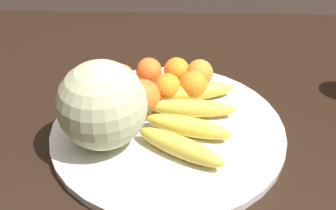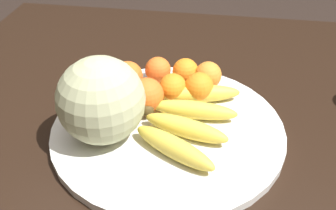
{
  "view_description": "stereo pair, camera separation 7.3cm",
  "coord_description": "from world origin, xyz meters",
  "px_view_note": "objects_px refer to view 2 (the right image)",
  "views": [
    {
      "loc": [
        -0.05,
        -0.62,
        1.24
      ],
      "look_at": [
        -0.07,
        -0.02,
        0.81
      ],
      "focal_mm": 42.0,
      "sensor_mm": 36.0,
      "label": 1
    },
    {
      "loc": [
        0.02,
        -0.61,
        1.24
      ],
      "look_at": [
        -0.07,
        -0.02,
        0.81
      ],
      "focal_mm": 42.0,
      "sensor_mm": 36.0,
      "label": 2
    }
  ],
  "objects_px": {
    "banana_bunch": "(188,119)",
    "orange_front_right": "(158,70)",
    "orange_mid_center": "(208,75)",
    "orange_side_extra": "(185,71)",
    "fruit_bowl": "(168,129)",
    "melon": "(101,100)",
    "orange_front_left": "(173,87)",
    "kitchen_table": "(203,162)",
    "orange_back_left": "(128,76)",
    "orange_back_right": "(199,87)",
    "produce_tag": "(172,113)",
    "orange_top_small": "(147,95)"
  },
  "relations": [
    {
      "from": "orange_back_right",
      "to": "banana_bunch",
      "type": "bearing_deg",
      "value": -97.1
    },
    {
      "from": "kitchen_table",
      "to": "orange_back_left",
      "type": "xyz_separation_m",
      "value": [
        -0.18,
        0.1,
        0.14
      ]
    },
    {
      "from": "kitchen_table",
      "to": "fruit_bowl",
      "type": "xyz_separation_m",
      "value": [
        -0.07,
        -0.02,
        0.1
      ]
    },
    {
      "from": "fruit_bowl",
      "to": "orange_mid_center",
      "type": "bearing_deg",
      "value": 66.94
    },
    {
      "from": "produce_tag",
      "to": "melon",
      "type": "bearing_deg",
      "value": -165.13
    },
    {
      "from": "orange_back_right",
      "to": "orange_top_small",
      "type": "relative_size",
      "value": 0.88
    },
    {
      "from": "orange_front_right",
      "to": "produce_tag",
      "type": "bearing_deg",
      "value": -66.97
    },
    {
      "from": "melon",
      "to": "orange_front_left",
      "type": "xyz_separation_m",
      "value": [
        0.11,
        0.14,
        -0.05
      ]
    },
    {
      "from": "fruit_bowl",
      "to": "orange_front_left",
      "type": "height_order",
      "value": "orange_front_left"
    },
    {
      "from": "orange_front_right",
      "to": "kitchen_table",
      "type": "bearing_deg",
      "value": -49.11
    },
    {
      "from": "banana_bunch",
      "to": "orange_back_left",
      "type": "relative_size",
      "value": 4.11
    },
    {
      "from": "orange_front_left",
      "to": "orange_back_left",
      "type": "height_order",
      "value": "orange_back_left"
    },
    {
      "from": "fruit_bowl",
      "to": "orange_back_left",
      "type": "xyz_separation_m",
      "value": [
        -0.11,
        0.12,
        0.04
      ]
    },
    {
      "from": "orange_front_right",
      "to": "produce_tag",
      "type": "distance_m",
      "value": 0.13
    },
    {
      "from": "orange_front_left",
      "to": "orange_back_left",
      "type": "relative_size",
      "value": 0.9
    },
    {
      "from": "orange_front_right",
      "to": "orange_top_small",
      "type": "relative_size",
      "value": 0.83
    },
    {
      "from": "orange_back_left",
      "to": "orange_side_extra",
      "type": "xyz_separation_m",
      "value": [
        0.12,
        0.05,
        -0.0
      ]
    },
    {
      "from": "orange_front_left",
      "to": "melon",
      "type": "bearing_deg",
      "value": -128.12
    },
    {
      "from": "orange_front_left",
      "to": "orange_mid_center",
      "type": "relative_size",
      "value": 0.99
    },
    {
      "from": "orange_front_right",
      "to": "orange_side_extra",
      "type": "bearing_deg",
      "value": 3.01
    },
    {
      "from": "fruit_bowl",
      "to": "orange_mid_center",
      "type": "relative_size",
      "value": 7.59
    },
    {
      "from": "banana_bunch",
      "to": "orange_back_left",
      "type": "xyz_separation_m",
      "value": [
        -0.14,
        0.11,
        0.01
      ]
    },
    {
      "from": "melon",
      "to": "orange_front_right",
      "type": "distance_m",
      "value": 0.22
    },
    {
      "from": "kitchen_table",
      "to": "melon",
      "type": "height_order",
      "value": "melon"
    },
    {
      "from": "fruit_bowl",
      "to": "melon",
      "type": "bearing_deg",
      "value": -158.04
    },
    {
      "from": "fruit_bowl",
      "to": "orange_front_left",
      "type": "bearing_deg",
      "value": 92.95
    },
    {
      "from": "orange_front_left",
      "to": "orange_side_extra",
      "type": "height_order",
      "value": "same"
    },
    {
      "from": "kitchen_table",
      "to": "orange_front_left",
      "type": "distance_m",
      "value": 0.17
    },
    {
      "from": "melon",
      "to": "orange_mid_center",
      "type": "distance_m",
      "value": 0.27
    },
    {
      "from": "fruit_bowl",
      "to": "banana_bunch",
      "type": "xyz_separation_m",
      "value": [
        0.04,
        0.0,
        0.03
      ]
    },
    {
      "from": "orange_front_left",
      "to": "orange_mid_center",
      "type": "bearing_deg",
      "value": 40.7
    },
    {
      "from": "orange_front_left",
      "to": "orange_mid_center",
      "type": "distance_m",
      "value": 0.09
    },
    {
      "from": "orange_front_right",
      "to": "orange_side_extra",
      "type": "xyz_separation_m",
      "value": [
        0.06,
        0.0,
        -0.0
      ]
    },
    {
      "from": "fruit_bowl",
      "to": "banana_bunch",
      "type": "bearing_deg",
      "value": 5.11
    },
    {
      "from": "orange_side_extra",
      "to": "produce_tag",
      "type": "relative_size",
      "value": 0.67
    },
    {
      "from": "kitchen_table",
      "to": "produce_tag",
      "type": "bearing_deg",
      "value": 164.53
    },
    {
      "from": "orange_front_right",
      "to": "orange_top_small",
      "type": "xyz_separation_m",
      "value": [
        -0.0,
        -0.11,
        0.01
      ]
    },
    {
      "from": "orange_mid_center",
      "to": "orange_front_right",
      "type": "bearing_deg",
      "value": 177.06
    },
    {
      "from": "orange_front_right",
      "to": "fruit_bowl",
      "type": "bearing_deg",
      "value": -73.1
    },
    {
      "from": "kitchen_table",
      "to": "produce_tag",
      "type": "xyz_separation_m",
      "value": [
        -0.07,
        0.02,
        0.11
      ]
    },
    {
      "from": "melon",
      "to": "produce_tag",
      "type": "distance_m",
      "value": 0.16
    },
    {
      "from": "orange_back_right",
      "to": "produce_tag",
      "type": "xyz_separation_m",
      "value": [
        -0.05,
        -0.06,
        -0.03
      ]
    },
    {
      "from": "kitchen_table",
      "to": "orange_front_left",
      "type": "relative_size",
      "value": 22.48
    },
    {
      "from": "banana_bunch",
      "to": "orange_front_right",
      "type": "height_order",
      "value": "orange_front_right"
    },
    {
      "from": "melon",
      "to": "orange_side_extra",
      "type": "height_order",
      "value": "melon"
    },
    {
      "from": "melon",
      "to": "banana_bunch",
      "type": "bearing_deg",
      "value": 17.99
    },
    {
      "from": "orange_back_right",
      "to": "produce_tag",
      "type": "height_order",
      "value": "orange_back_right"
    },
    {
      "from": "orange_mid_center",
      "to": "orange_side_extra",
      "type": "distance_m",
      "value": 0.05
    },
    {
      "from": "melon",
      "to": "banana_bunch",
      "type": "xyz_separation_m",
      "value": [
        0.15,
        0.05,
        -0.06
      ]
    },
    {
      "from": "kitchen_table",
      "to": "orange_side_extra",
      "type": "distance_m",
      "value": 0.2
    }
  ]
}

